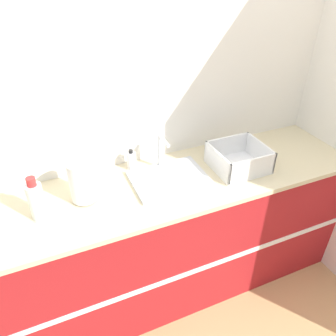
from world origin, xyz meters
TOP-DOWN VIEW (x-y plane):
  - ground_plane at (0.00, 0.00)m, footprint 12.00×12.00m
  - wall_back at (0.00, 0.63)m, footprint 4.87×0.06m
  - counter_cabinet at (0.00, 0.30)m, footprint 2.49×0.62m
  - sink at (0.04, 0.32)m, footprint 0.44×0.33m
  - paper_towel_roll at (-0.45, 0.33)m, footprint 0.13×0.13m
  - dish_rack at (0.49, 0.27)m, footprint 0.32×0.30m
  - bottle_white_spray at (-0.69, 0.27)m, footprint 0.08×0.08m
  - soap_dispenser at (-0.12, 0.51)m, footprint 0.06×0.06m

SIDE VIEW (x-z plane):
  - ground_plane at x=0.00m, z-range 0.00..0.00m
  - counter_cabinet at x=0.00m, z-range 0.00..0.94m
  - sink at x=0.04m, z-range 0.84..1.08m
  - dish_rack at x=0.49m, z-range 0.92..1.06m
  - soap_dispenser at x=-0.12m, z-range 0.93..1.06m
  - bottle_white_spray at x=-0.69m, z-range 0.92..1.17m
  - paper_towel_roll at x=-0.45m, z-range 0.94..1.18m
  - wall_back at x=0.00m, z-range 0.00..2.60m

